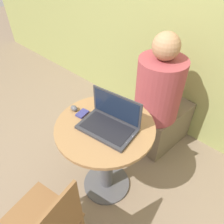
% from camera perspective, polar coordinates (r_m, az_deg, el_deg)
% --- Properties ---
extents(ground_plane, '(12.00, 12.00, 0.00)m').
position_cam_1_polar(ground_plane, '(2.06, -1.40, -18.16)').
color(ground_plane, '#7F6B56').
extents(back_wall, '(7.00, 0.05, 2.60)m').
position_cam_1_polar(back_wall, '(2.02, 21.48, 25.01)').
color(back_wall, '#939956').
rests_on(back_wall, ground_plane).
extents(round_table, '(0.69, 0.69, 0.73)m').
position_cam_1_polar(round_table, '(1.66, -1.68, -9.29)').
color(round_table, '#4C4C51').
rests_on(round_table, ground_plane).
extents(laptop, '(0.40, 0.28, 0.22)m').
position_cam_1_polar(laptop, '(1.44, -0.53, -2.53)').
color(laptop, '#2D2D33').
rests_on(laptop, round_table).
extents(cell_phone, '(0.07, 0.10, 0.02)m').
position_cam_1_polar(cell_phone, '(1.58, -7.76, -0.39)').
color(cell_phone, navy).
rests_on(cell_phone, round_table).
extents(computer_mouse, '(0.06, 0.04, 0.04)m').
position_cam_1_polar(computer_mouse, '(1.62, -9.89, 0.99)').
color(computer_mouse, '#4C4C51').
rests_on(computer_mouse, round_table).
extents(person_seated, '(0.42, 0.62, 1.20)m').
position_cam_1_polar(person_seated, '(2.07, 12.46, 1.55)').
color(person_seated, brown).
rests_on(person_seated, ground_plane).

